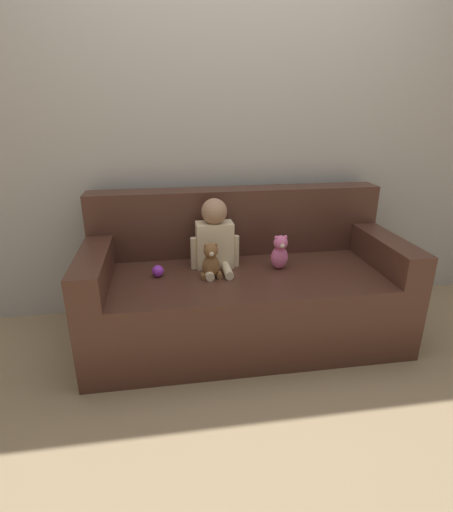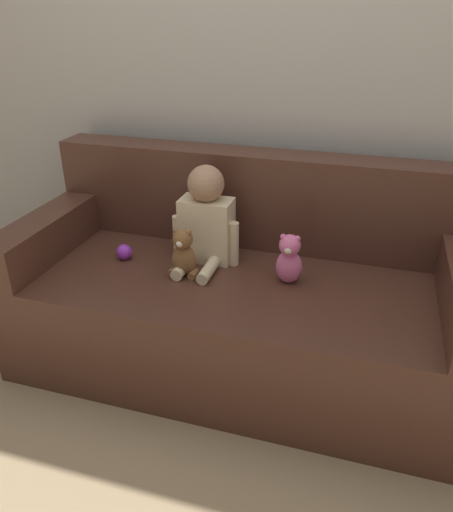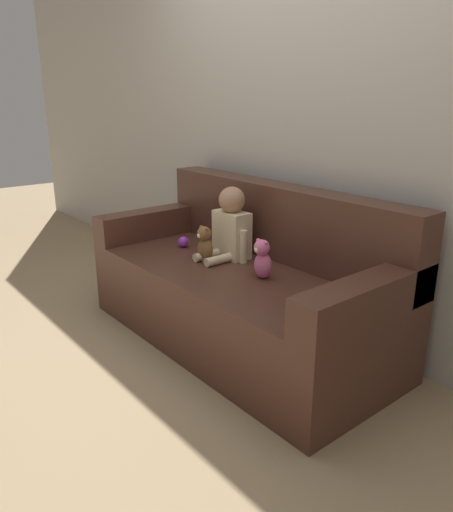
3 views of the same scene
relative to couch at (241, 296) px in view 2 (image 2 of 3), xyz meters
name	(u,v)px [view 2 (image 2 of 3)]	position (x,y,z in m)	size (l,w,h in m)	color
ground_plane	(237,361)	(0.00, -0.05, -0.31)	(12.00, 12.00, 0.00)	#9E8460
wall_back	(273,42)	(0.00, 0.45, 0.99)	(8.00, 0.05, 2.60)	#ADA89E
couch	(241,296)	(0.00, 0.00, 0.00)	(1.86, 0.83, 0.87)	#47281E
person_baby	(206,220)	(-0.17, 0.04, 0.32)	(0.29, 0.30, 0.42)	beige
teddy_bear_brown	(184,254)	(-0.21, -0.12, 0.23)	(0.12, 0.09, 0.21)	brown
plush_toy_side	(289,259)	(0.21, -0.06, 0.24)	(0.10, 0.10, 0.21)	#DB6699
toy_ball	(124,252)	(-0.51, -0.06, 0.17)	(0.07, 0.07, 0.07)	purple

